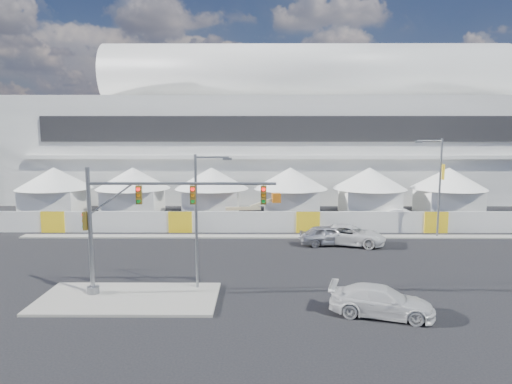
{
  "coord_description": "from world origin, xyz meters",
  "views": [
    {
      "loc": [
        1.33,
        -27.67,
        9.38
      ],
      "look_at": [
        1.14,
        10.0,
        4.44
      ],
      "focal_mm": 32.0,
      "sensor_mm": 36.0,
      "label": 1
    }
  ],
  "objects_px": {
    "pickup_near": "(381,301)",
    "traffic_mast": "(131,223)",
    "streetlight_median": "(200,212)",
    "pickup_curb": "(349,235)",
    "streetlight_curb": "(438,181)",
    "lot_car_b": "(472,221)",
    "sedan_silver": "(329,235)",
    "boom_lift": "(238,218)",
    "lot_car_a": "(403,215)"
  },
  "relations": [
    {
      "from": "lot_car_b",
      "to": "traffic_mast",
      "type": "xyz_separation_m",
      "value": [
        -28.33,
        -18.97,
        3.62
      ]
    },
    {
      "from": "sedan_silver",
      "to": "pickup_curb",
      "type": "xyz_separation_m",
      "value": [
        1.72,
        0.1,
        0.0
      ]
    },
    {
      "from": "pickup_curb",
      "to": "lot_car_b",
      "type": "distance_m",
      "value": 15.13
    },
    {
      "from": "sedan_silver",
      "to": "boom_lift",
      "type": "height_order",
      "value": "boom_lift"
    },
    {
      "from": "streetlight_median",
      "to": "streetlight_curb",
      "type": "height_order",
      "value": "streetlight_curb"
    },
    {
      "from": "pickup_curb",
      "to": "boom_lift",
      "type": "relative_size",
      "value": 0.9
    },
    {
      "from": "sedan_silver",
      "to": "streetlight_median",
      "type": "relative_size",
      "value": 0.61
    },
    {
      "from": "streetlight_median",
      "to": "lot_car_b",
      "type": "bearing_deg",
      "value": 36.07
    },
    {
      "from": "streetlight_curb",
      "to": "pickup_curb",
      "type": "bearing_deg",
      "value": -161.76
    },
    {
      "from": "lot_car_a",
      "to": "boom_lift",
      "type": "bearing_deg",
      "value": 117.92
    },
    {
      "from": "sedan_silver",
      "to": "streetlight_curb",
      "type": "distance_m",
      "value": 11.25
    },
    {
      "from": "boom_lift",
      "to": "sedan_silver",
      "type": "bearing_deg",
      "value": -49.65
    },
    {
      "from": "pickup_near",
      "to": "boom_lift",
      "type": "xyz_separation_m",
      "value": [
        -8.32,
        22.13,
        0.13
      ]
    },
    {
      "from": "pickup_near",
      "to": "streetlight_median",
      "type": "relative_size",
      "value": 0.66
    },
    {
      "from": "traffic_mast",
      "to": "streetlight_curb",
      "type": "relative_size",
      "value": 1.23
    },
    {
      "from": "lot_car_a",
      "to": "streetlight_median",
      "type": "relative_size",
      "value": 0.48
    },
    {
      "from": "traffic_mast",
      "to": "streetlight_median",
      "type": "relative_size",
      "value": 1.37
    },
    {
      "from": "lot_car_b",
      "to": "streetlight_median",
      "type": "bearing_deg",
      "value": 122.53
    },
    {
      "from": "sedan_silver",
      "to": "pickup_curb",
      "type": "height_order",
      "value": "pickup_curb"
    },
    {
      "from": "traffic_mast",
      "to": "boom_lift",
      "type": "height_order",
      "value": "traffic_mast"
    },
    {
      "from": "lot_car_a",
      "to": "traffic_mast",
      "type": "bearing_deg",
      "value": 151.84
    },
    {
      "from": "traffic_mast",
      "to": "streetlight_median",
      "type": "bearing_deg",
      "value": 15.95
    },
    {
      "from": "pickup_near",
      "to": "lot_car_a",
      "type": "distance_m",
      "value": 27.19
    },
    {
      "from": "pickup_near",
      "to": "traffic_mast",
      "type": "xyz_separation_m",
      "value": [
        -13.55,
        2.78,
        3.51
      ]
    },
    {
      "from": "pickup_curb",
      "to": "traffic_mast",
      "type": "height_order",
      "value": "traffic_mast"
    },
    {
      "from": "streetlight_median",
      "to": "sedan_silver",
      "type": "bearing_deg",
      "value": 49.6
    },
    {
      "from": "pickup_curb",
      "to": "pickup_near",
      "type": "distance_m",
      "value": 14.98
    },
    {
      "from": "pickup_curb",
      "to": "lot_car_b",
      "type": "relative_size",
      "value": 1.57
    },
    {
      "from": "lot_car_b",
      "to": "boom_lift",
      "type": "relative_size",
      "value": 0.57
    },
    {
      "from": "sedan_silver",
      "to": "streetlight_median",
      "type": "xyz_separation_m",
      "value": [
        -9.34,
        -10.97,
        3.89
      ]
    },
    {
      "from": "streetlight_median",
      "to": "boom_lift",
      "type": "height_order",
      "value": "streetlight_median"
    },
    {
      "from": "lot_car_b",
      "to": "streetlight_curb",
      "type": "bearing_deg",
      "value": 124.53
    },
    {
      "from": "boom_lift",
      "to": "traffic_mast",
      "type": "bearing_deg",
      "value": -111.92
    },
    {
      "from": "pickup_near",
      "to": "lot_car_b",
      "type": "xyz_separation_m",
      "value": [
        14.78,
        21.75,
        -0.11
      ]
    },
    {
      "from": "streetlight_median",
      "to": "pickup_near",
      "type": "bearing_deg",
      "value": -21.51
    },
    {
      "from": "lot_car_a",
      "to": "boom_lift",
      "type": "xyz_separation_m",
      "value": [
        -17.45,
        -3.48,
        0.27
      ]
    },
    {
      "from": "pickup_curb",
      "to": "lot_car_b",
      "type": "bearing_deg",
      "value": -46.02
    },
    {
      "from": "lot_car_a",
      "to": "boom_lift",
      "type": "relative_size",
      "value": 0.57
    },
    {
      "from": "boom_lift",
      "to": "pickup_curb",
      "type": "bearing_deg",
      "value": -43.73
    },
    {
      "from": "pickup_curb",
      "to": "boom_lift",
      "type": "bearing_deg",
      "value": 70.27
    },
    {
      "from": "traffic_mast",
      "to": "streetlight_curb",
      "type": "bearing_deg",
      "value": 32.77
    },
    {
      "from": "pickup_near",
      "to": "traffic_mast",
      "type": "bearing_deg",
      "value": 94.11
    },
    {
      "from": "pickup_curb",
      "to": "streetlight_curb",
      "type": "bearing_deg",
      "value": -54.57
    },
    {
      "from": "traffic_mast",
      "to": "lot_car_a",
      "type": "bearing_deg",
      "value": 45.2
    },
    {
      "from": "pickup_near",
      "to": "traffic_mast",
      "type": "distance_m",
      "value": 14.27
    },
    {
      "from": "sedan_silver",
      "to": "streetlight_curb",
      "type": "xyz_separation_m",
      "value": [
        10.0,
        2.82,
        4.3
      ]
    },
    {
      "from": "pickup_near",
      "to": "streetlight_curb",
      "type": "distance_m",
      "value": 20.54
    },
    {
      "from": "pickup_curb",
      "to": "streetlight_curb",
      "type": "height_order",
      "value": "streetlight_curb"
    },
    {
      "from": "pickup_curb",
      "to": "boom_lift",
      "type": "xyz_separation_m",
      "value": [
        -9.6,
        7.21,
        0.06
      ]
    },
    {
      "from": "pickup_curb",
      "to": "traffic_mast",
      "type": "bearing_deg",
      "value": 146.51
    }
  ]
}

